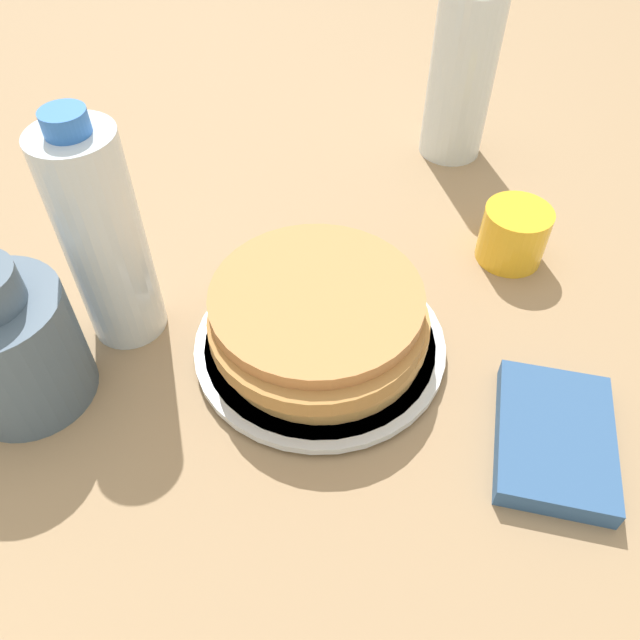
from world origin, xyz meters
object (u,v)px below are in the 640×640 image
at_px(water_bottle_near, 104,239).
at_px(water_bottle_mid, 462,74).
at_px(cream_jug, 10,346).
at_px(juice_glass, 513,235).
at_px(pancake_stack, 320,320).
at_px(plate, 320,344).

relative_size(water_bottle_near, water_bottle_mid, 1.03).
xyz_separation_m(cream_jug, water_bottle_mid, (-0.23, 0.52, 0.04)).
bearing_deg(cream_jug, juice_glass, 92.49).
xyz_separation_m(water_bottle_near, water_bottle_mid, (-0.17, 0.43, -0.00)).
height_order(water_bottle_near, water_bottle_mid, water_bottle_near).
bearing_deg(water_bottle_mid, cream_jug, -66.30).
xyz_separation_m(pancake_stack, cream_jug, (-0.04, -0.25, 0.02)).
bearing_deg(water_bottle_near, plate, 60.96).
distance_m(plate, juice_glass, 0.24).
bearing_deg(cream_jug, plate, 81.73).
bearing_deg(juice_glass, water_bottle_near, -94.68).
bearing_deg(juice_glass, pancake_stack, -76.01).
height_order(plate, water_bottle_near, water_bottle_near).
bearing_deg(plate, juice_glass, 104.01).
bearing_deg(plate, water_bottle_mid, 134.86).
bearing_deg(cream_jug, water_bottle_near, 120.43).
distance_m(juice_glass, water_bottle_mid, 0.22).
relative_size(juice_glass, water_bottle_near, 0.31).
distance_m(plate, pancake_stack, 0.03).
xyz_separation_m(juice_glass, water_bottle_mid, (-0.21, 0.03, 0.07)).
bearing_deg(juice_glass, plate, -75.99).
distance_m(pancake_stack, cream_jug, 0.26).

